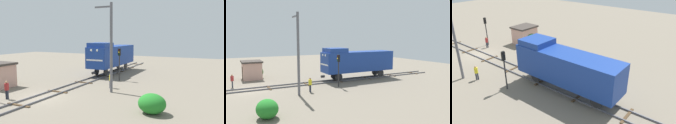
% 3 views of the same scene
% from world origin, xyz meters
% --- Properties ---
extents(ground_plane, '(90.00, 90.00, 0.00)m').
position_xyz_m(ground_plane, '(0.00, 0.00, 0.00)').
color(ground_plane, '#756B5B').
extents(railway_track, '(2.40, 58.37, 0.16)m').
position_xyz_m(railway_track, '(0.00, 0.00, 0.07)').
color(railway_track, '#595960').
rests_on(railway_track, ground).
extents(locomotive, '(2.90, 11.60, 4.60)m').
position_xyz_m(locomotive, '(0.00, 15.33, 2.77)').
color(locomotive, navy).
rests_on(locomotive, railway_track).
extents(traffic_signal_mid, '(0.32, 0.34, 4.11)m').
position_xyz_m(traffic_signal_mid, '(3.40, 10.40, 2.86)').
color(traffic_signal_mid, '#262628').
rests_on(traffic_signal_mid, ground).
extents(worker_near_track, '(0.38, 0.38, 1.70)m').
position_xyz_m(worker_near_track, '(-2.40, -1.57, 1.00)').
color(worker_near_track, '#262B38').
rests_on(worker_near_track, ground).
extents(worker_by_signal, '(0.38, 0.38, 1.70)m').
position_xyz_m(worker_by_signal, '(4.20, 6.30, 1.00)').
color(worker_by_signal, '#262B38').
rests_on(worker_by_signal, ground).
extents(catenary_mast, '(1.94, 0.28, 8.94)m').
position_xyz_m(catenary_mast, '(4.94, 4.72, 4.72)').
color(catenary_mast, '#595960').
rests_on(catenary_mast, ground).
extents(bush_near, '(2.07, 1.70, 1.51)m').
position_xyz_m(bush_near, '(10.35, 0.46, 0.75)').
color(bush_near, '#227926').
rests_on(bush_near, ground).
extents(bush_mid, '(2.75, 2.25, 2.00)m').
position_xyz_m(bush_mid, '(-7.55, 1.84, 1.00)').
color(bush_mid, '#2F6626').
rests_on(bush_mid, ground).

